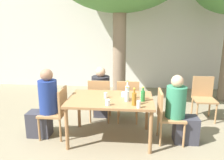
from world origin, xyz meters
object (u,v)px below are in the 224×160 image
at_px(patio_chair_2, 100,98).
at_px(water_bottle_2, 127,92).
at_px(drinking_glass_1, 124,94).
at_px(patio_chair_0, 57,110).
at_px(person_seated_2, 101,95).
at_px(amber_bottle_3, 134,99).
at_px(patio_chair_4, 204,95).
at_px(dining_table_front, 110,103).
at_px(person_seated_0, 44,107).
at_px(patio_chair_1, 166,113).
at_px(drinking_glass_4, 106,95).
at_px(person_seated_1, 180,113).
at_px(patio_chair_3, 128,99).
at_px(drinking_glass_2, 142,96).
at_px(green_bottle_1, 143,96).
at_px(drinking_glass_0, 139,104).
at_px(water_bottle_0, 127,96).
at_px(drinking_glass_3, 108,102).

xyz_separation_m(patio_chair_2, water_bottle_2, (0.58, -0.74, 0.37)).
height_order(patio_chair_2, drinking_glass_1, patio_chair_2).
bearing_deg(patio_chair_0, person_seated_2, 144.83).
bearing_deg(amber_bottle_3, patio_chair_4, 42.30).
bearing_deg(drinking_glass_1, patio_chair_2, 130.61).
height_order(dining_table_front, person_seated_0, person_seated_0).
distance_m(patio_chair_1, drinking_glass_4, 1.08).
height_order(dining_table_front, drinking_glass_1, drinking_glass_1).
height_order(person_seated_1, water_bottle_2, person_seated_1).
relative_size(dining_table_front, patio_chair_3, 1.60).
distance_m(person_seated_2, drinking_glass_2, 1.30).
relative_size(person_seated_1, green_bottle_1, 4.87).
bearing_deg(patio_chair_2, drinking_glass_2, 139.53).
height_order(patio_chair_1, person_seated_2, person_seated_2).
bearing_deg(person_seated_0, patio_chair_0, 90.00).
distance_m(patio_chair_0, patio_chair_4, 3.07).
xyz_separation_m(person_seated_1, drinking_glass_2, (-0.66, 0.00, 0.29)).
bearing_deg(drinking_glass_4, green_bottle_1, -10.19).
distance_m(patio_chair_4, drinking_glass_0, 2.10).
bearing_deg(patio_chair_2, person_seated_1, 154.40).
distance_m(patio_chair_0, patio_chair_2, 0.98).
xyz_separation_m(person_seated_2, drinking_glass_2, (0.83, -0.94, 0.31)).
relative_size(patio_chair_3, person_seated_2, 0.80).
bearing_deg(green_bottle_1, drinking_glass_2, 92.82).
bearing_deg(green_bottle_1, drinking_glass_4, 169.81).
distance_m(patio_chair_2, drinking_glass_4, 0.78).
bearing_deg(water_bottle_0, patio_chair_3, 89.45).
bearing_deg(water_bottle_0, patio_chair_0, 173.76).
xyz_separation_m(patio_chair_1, drinking_glass_3, (-0.97, -0.35, 0.29)).
distance_m(drinking_glass_0, drinking_glass_4, 0.70).
relative_size(patio_chair_3, person_seated_1, 0.77).
xyz_separation_m(person_seated_2, drinking_glass_0, (0.76, -1.37, 0.30)).
xyz_separation_m(water_bottle_2, drinking_glass_4, (-0.37, 0.04, -0.08)).
relative_size(person_seated_1, person_seated_2, 1.04).
relative_size(green_bottle_1, drinking_glass_2, 1.94).
xyz_separation_m(patio_chair_0, person_seated_0, (-0.23, -0.00, 0.05)).
bearing_deg(drinking_glass_4, water_bottle_2, -6.84).
bearing_deg(drinking_glass_3, person_seated_1, 16.14).
relative_size(person_seated_1, water_bottle_2, 3.64).
xyz_separation_m(person_seated_0, drinking_glass_0, (1.66, -0.42, 0.25)).
relative_size(dining_table_front, person_seated_2, 1.27).
bearing_deg(drinking_glass_0, water_bottle_0, 123.18).
bearing_deg(water_bottle_2, drinking_glass_4, 173.16).
bearing_deg(person_seated_1, amber_bottle_3, 110.61).
bearing_deg(person_seated_2, patio_chair_0, 54.83).
distance_m(patio_chair_4, green_bottle_1, 1.84).
relative_size(patio_chair_4, drinking_glass_1, 11.08).
relative_size(drinking_glass_0, drinking_glass_2, 0.92).
xyz_separation_m(patio_chair_0, water_bottle_2, (1.25, -0.03, 0.37)).
xyz_separation_m(drinking_glass_2, drinking_glass_3, (-0.55, -0.35, -0.02)).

